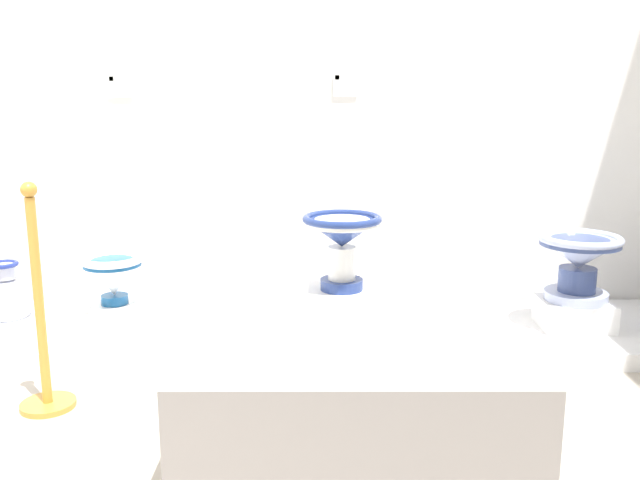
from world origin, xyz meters
The scene contains 13 objects.
wall_back centered at (2.01, 3.13, 1.64)m, with size 4.21×0.06×3.28m, color white.
display_platform centered at (2.01, 2.64, 0.04)m, with size 3.61×0.88×0.09m, color white.
plinth_block_rightmost centered at (0.82, 2.65, 0.12)m, with size 0.34×0.28×0.07m, color white.
antique_toilet_rightmost centered at (0.82, 2.65, 0.34)m, with size 0.32×0.32×0.30m.
plinth_block_squat_floral centered at (2.03, 2.72, 0.17)m, with size 0.37×0.40×0.17m, color white.
antique_toilet_squat_floral centered at (2.03, 2.72, 0.55)m, with size 0.42×0.42×0.40m.
plinth_block_leftmost centered at (3.24, 2.59, 0.16)m, with size 0.36×0.28×0.15m, color white.
antique_toilet_leftmost centered at (3.24, 2.59, 0.47)m, with size 0.42×0.42×0.35m.
info_placard_first centered at (0.79, 3.09, 1.33)m, with size 0.14×0.01×0.13m.
info_placard_second centered at (2.05, 3.09, 1.34)m, with size 0.14×0.01×0.13m.
decorative_vase_companion centered at (0.20, 2.76, 0.18)m, with size 0.25×0.25×0.40m.
stanchion_post_near_left centered at (0.77, 1.84, 0.31)m, with size 0.22×0.22×0.95m.
museum_bench centered at (2.03, 1.30, 0.20)m, with size 1.24×0.36×0.40m, color gray.
Camera 1 is at (1.91, -0.78, 1.27)m, focal length 37.92 mm.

